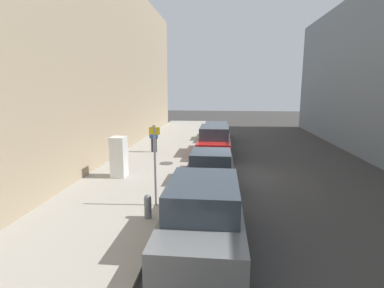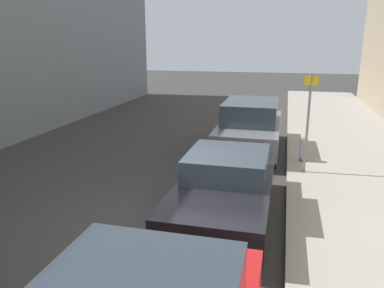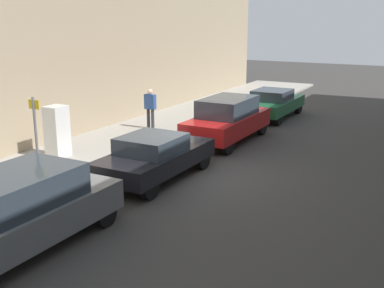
{
  "view_description": "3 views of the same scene",
  "coord_description": "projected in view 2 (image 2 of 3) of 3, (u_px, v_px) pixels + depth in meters",
  "views": [
    {
      "loc": [
        -0.63,
        -13.31,
        4.03
      ],
      "look_at": [
        -2.03,
        0.64,
        1.38
      ],
      "focal_mm": 28.0,
      "sensor_mm": 36.0,
      "label": 1
    },
    {
      "loc": [
        -2.15,
        6.37,
        3.66
      ],
      "look_at": [
        -0.3,
        -1.04,
        1.55
      ],
      "focal_mm": 35.0,
      "sensor_mm": 36.0,
      "label": 2
    },
    {
      "loc": [
        6.74,
        -12.73,
        4.86
      ],
      "look_at": [
        -0.16,
        -0.2,
        1.07
      ],
      "focal_mm": 45.0,
      "sensor_mm": 36.0,
      "label": 3
    }
  ],
  "objects": [
    {
      "name": "parked_sedan_dark",
      "position": [
        226.0,
        185.0,
        7.85
      ],
      "size": [
        1.88,
        4.35,
        1.41
      ],
      "color": "black",
      "rests_on": "ground"
    },
    {
      "name": "parked_suv_gray",
      "position": [
        250.0,
        126.0,
        12.68
      ],
      "size": [
        1.97,
        4.59,
        1.72
      ],
      "color": "slate",
      "rests_on": "ground"
    },
    {
      "name": "street_sign_post",
      "position": [
        308.0,
        118.0,
        10.04
      ],
      "size": [
        0.36,
        0.07,
        2.72
      ],
      "color": "slate",
      "rests_on": "sidewalk_slab"
    },
    {
      "name": "ground_plane",
      "position": [
        165.0,
        232.0,
        7.43
      ],
      "size": [
        80.0,
        80.0,
        0.0
      ],
      "primitive_type": "plane",
      "color": "#383533"
    },
    {
      "name": "fire_hydrant",
      "position": [
        304.0,
        149.0,
        11.28
      ],
      "size": [
        0.22,
        0.22,
        0.75
      ],
      "color": "slate",
      "rests_on": "sidewalk_slab"
    }
  ]
}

